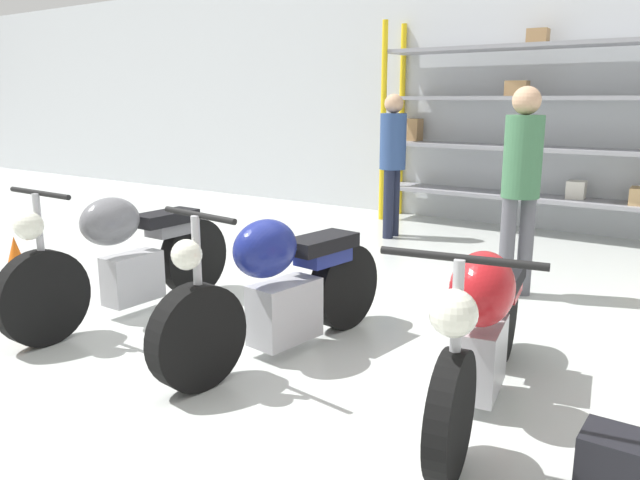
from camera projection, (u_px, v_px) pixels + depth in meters
ground_plane at (287, 348)px, 4.34m from camera, size 30.00×30.00×0.00m
back_wall at (530, 91)px, 8.12m from camera, size 30.00×0.08×3.60m
shelving_rack at (564, 125)px, 7.62m from camera, size 4.73×0.63×2.74m
motorcycle_grey at (125, 256)px, 4.88m from camera, size 0.68×2.11×1.09m
motorcycle_blue at (280, 289)px, 4.15m from camera, size 0.61×2.02×1.07m
motorcycle_red at (483, 326)px, 3.40m from camera, size 0.72×2.07×1.04m
person_browsing at (393, 154)px, 7.63m from camera, size 0.34×0.34×1.76m
person_near_rack at (521, 174)px, 5.28m from camera, size 0.45×0.45×1.80m
toolbox at (634, 470)px, 2.67m from camera, size 0.44×0.26×0.28m
traffic_cone at (17, 268)px, 5.37m from camera, size 0.32×0.32×0.55m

